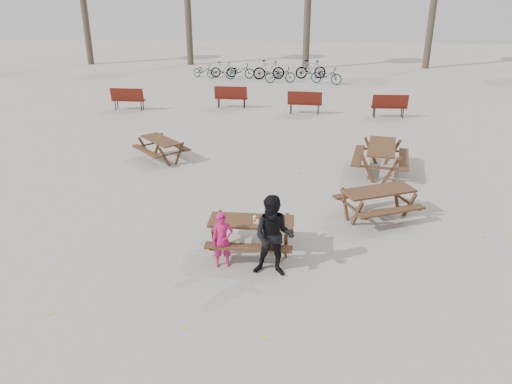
# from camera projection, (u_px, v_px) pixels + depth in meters

# --- Properties ---
(ground) EXTENTS (80.00, 80.00, 0.00)m
(ground) POSITION_uv_depth(u_px,v_px,m) (252.00, 252.00, 10.88)
(ground) COLOR gray
(ground) RESTS_ON ground
(main_picnic_table) EXTENTS (1.80, 1.45, 0.78)m
(main_picnic_table) POSITION_uv_depth(u_px,v_px,m) (251.00, 228.00, 10.65)
(main_picnic_table) COLOR #391E14
(main_picnic_table) RESTS_ON ground
(food_tray) EXTENTS (0.18, 0.11, 0.03)m
(food_tray) POSITION_uv_depth(u_px,v_px,m) (258.00, 222.00, 10.44)
(food_tray) COLOR silver
(food_tray) RESTS_ON main_picnic_table
(bread_roll) EXTENTS (0.14, 0.06, 0.05)m
(bread_roll) POSITION_uv_depth(u_px,v_px,m) (258.00, 221.00, 10.42)
(bread_roll) COLOR tan
(bread_roll) RESTS_ON food_tray
(soda_bottle) EXTENTS (0.07, 0.07, 0.17)m
(soda_bottle) POSITION_uv_depth(u_px,v_px,m) (255.00, 220.00, 10.43)
(soda_bottle) COLOR silver
(soda_bottle) RESTS_ON main_picnic_table
(child) EXTENTS (0.49, 0.38, 1.20)m
(child) POSITION_uv_depth(u_px,v_px,m) (222.00, 240.00, 10.13)
(child) COLOR #B81759
(child) RESTS_ON ground
(adult) EXTENTS (0.87, 0.70, 1.70)m
(adult) POSITION_uv_depth(u_px,v_px,m) (274.00, 237.00, 9.74)
(adult) COLOR black
(adult) RESTS_ON ground
(picnic_table_east) EXTENTS (2.20, 2.03, 0.76)m
(picnic_table_east) POSITION_uv_depth(u_px,v_px,m) (377.00, 204.00, 12.29)
(picnic_table_east) COLOR #391E14
(picnic_table_east) RESTS_ON ground
(picnic_table_north) EXTENTS (2.07, 2.07, 0.70)m
(picnic_table_north) POSITION_uv_depth(u_px,v_px,m) (161.00, 149.00, 16.33)
(picnic_table_north) COLOR #391E14
(picnic_table_north) RESTS_ON ground
(picnic_table_far) EXTENTS (1.95, 2.28, 0.88)m
(picnic_table_far) POSITION_uv_depth(u_px,v_px,m) (381.00, 160.00, 15.14)
(picnic_table_far) COLOR #391E14
(picnic_table_far) RESTS_ON ground
(park_bench_row) EXTENTS (13.09, 1.62, 1.03)m
(park_bench_row) POSITION_uv_depth(u_px,v_px,m) (261.00, 101.00, 22.15)
(park_bench_row) COLOR #5B1B12
(park_bench_row) RESTS_ON ground
(bicycle_row) EXTENTS (9.07, 2.63, 1.12)m
(bicycle_row) POSITION_uv_depth(u_px,v_px,m) (271.00, 72.00, 29.29)
(bicycle_row) COLOR black
(bicycle_row) RESTS_ON ground
(fallen_leaves) EXTENTS (11.00, 11.00, 0.01)m
(fallen_leaves) POSITION_uv_depth(u_px,v_px,m) (280.00, 205.00, 13.12)
(fallen_leaves) COLOR gold
(fallen_leaves) RESTS_ON ground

